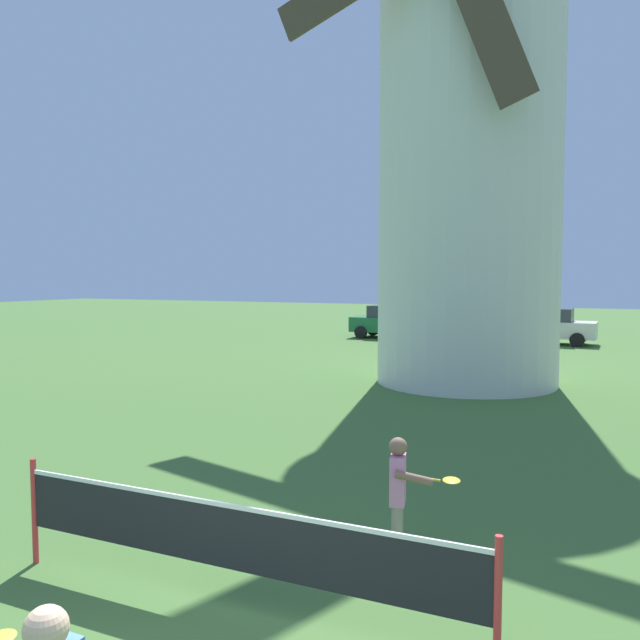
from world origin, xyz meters
TOP-DOWN VIEW (x-y plane):
  - windmill at (-0.95, 14.64)m, footprint 8.68×5.63m
  - tennis_net at (-0.39, 1.61)m, footprint 4.73×0.06m
  - player_far at (0.67, 3.29)m, footprint 0.80×0.43m
  - parked_car_green at (-6.66, 25.93)m, footprint 3.96×1.90m
  - parked_car_cream at (-0.00, 26.34)m, footprint 4.50×1.99m

SIDE VIEW (x-z plane):
  - tennis_net at x=-0.39m, z-range 0.13..1.23m
  - player_far at x=0.67m, z-range 0.09..1.38m
  - parked_car_green at x=-6.66m, z-range 0.03..1.59m
  - parked_car_cream at x=0.00m, z-range 0.03..1.59m
  - windmill at x=-0.95m, z-range -0.15..15.20m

